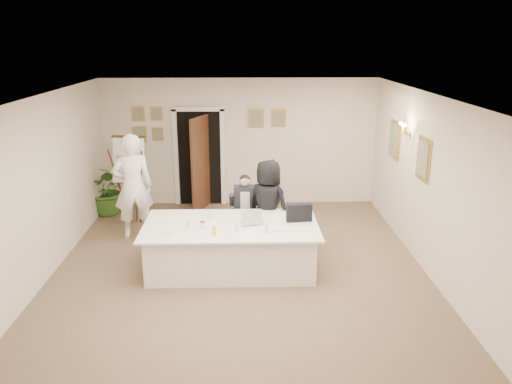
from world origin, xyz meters
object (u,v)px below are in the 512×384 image
Objects in this scene: laptop_bag at (299,213)px; steel_jug at (202,225)px; standing_woman at (268,205)px; laptop at (252,215)px; oj_glass at (214,231)px; conference_table at (231,246)px; potted_palm at (108,189)px; standing_man at (133,187)px; seated_man at (245,209)px; flip_chart at (132,185)px; paper_stack at (282,229)px.

steel_jug is (-1.54, -0.28, -0.09)m from laptop_bag.
standing_woman is at bearing 42.58° from steel_jug.
standing_woman reaches higher than steel_jug.
oj_glass is at bearing -155.47° from laptop.
standing_woman is 3.96× the size of laptop_bag.
laptop_bag is (1.10, 0.12, 0.53)m from conference_table.
standing_woman is at bearing 52.19° from conference_table.
oj_glass is (2.43, -3.16, 0.29)m from potted_palm.
standing_man is 3.21m from laptop_bag.
oj_glass is 0.33m from steel_jug.
seated_man is 3.31m from potted_palm.
potted_palm is (-3.30, 1.91, -0.27)m from standing_woman.
flip_chart is at bearing 124.62° from oj_glass.
oj_glass is at bearing -53.49° from steel_jug.
seated_man is 1.50m from paper_stack.
standing_man is (0.17, -0.71, 0.17)m from flip_chart.
flip_chart reaches higher than paper_stack.
seated_man is 11.68× the size of steel_jug.
potted_palm is (-2.90, 1.59, -0.10)m from seated_man.
seated_man is at bearing -28.82° from potted_palm.
standing_woman is at bearing 98.96° from paper_stack.
laptop_bag reaches higher than steel_jug.
potted_palm reaches higher than steel_jug.
standing_man is 2.56m from laptop.
conference_table is 25.29× the size of steel_jug.
paper_stack is at bearing -48.58° from laptop.
oj_glass is at bearing -169.79° from paper_stack.
standing_man is at bearing 142.30° from conference_table.
seated_man is 0.72× the size of flip_chart.
flip_chart is 2.78m from steel_jug.
laptop_bag is (3.11, -2.01, 0.10)m from flip_chart.
potted_palm is at bearing -72.60° from standing_man.
flip_chart is 4.33× the size of laptop_bag.
steel_jug is at bearing -159.12° from conference_table.
conference_table is 2.54× the size of potted_palm.
seated_man is 0.54m from standing_woman.
conference_table is at bearing 163.12° from paper_stack.
laptop is at bearing -87.52° from seated_man.
laptop_bag is 1.42× the size of paper_stack.
standing_woman reaches higher than laptop_bag.
laptop_bag is 3.74× the size of steel_jug.
laptop_bag is 1.45m from oj_glass.
laptop is 1.21× the size of paper_stack.
flip_chart is 0.90× the size of standing_man.
steel_jug is (1.40, -1.58, -0.16)m from standing_man.
laptop is 0.86× the size of laptop_bag.
seated_man is 1.17× the size of potted_palm.
flip_chart is at bearing -91.20° from standing_man.
potted_palm is 9.94× the size of steel_jug.
laptop_bag is (0.47, -0.70, 0.10)m from standing_woman.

